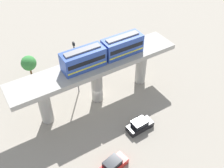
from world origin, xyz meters
name	(u,v)px	position (x,y,z in m)	size (l,w,h in m)	color
ground_plane	(98,99)	(0.00, 0.00, 0.00)	(120.00, 120.00, 0.00)	gray
viaduct	(96,73)	(0.00, 0.00, 5.87)	(5.20, 28.00, 7.81)	#A8A59E
train	(103,52)	(0.00, -1.41, 9.35)	(2.64, 13.55, 3.24)	#2D4CA5
parked_car_black	(140,125)	(-9.18, -2.35, 0.74)	(1.94, 4.26, 1.76)	black
parked_car_red	(113,165)	(-12.82, 4.80, 0.74)	(2.62, 4.48, 1.76)	red
tree_near_viaduct	(29,63)	(11.83, 7.76, 3.26)	(2.82, 2.82, 4.70)	brown
signal_post	(76,66)	(3.40, 1.95, 5.73)	(0.44, 0.28, 10.41)	#4C4C51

